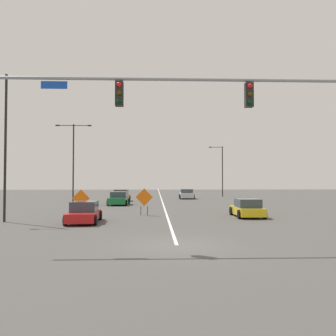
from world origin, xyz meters
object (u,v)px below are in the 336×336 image
street_lamp_mid_right (221,169)px  car_yellow_passing (247,208)px  construction_sign_left_shoulder (144,198)px  car_red_distant (84,213)px  traffic_signal_assembly (246,109)px  street_lamp_mid_left (73,157)px  street_lamp_near_left (3,141)px  construction_sign_right_lane (81,199)px  car_silver_mid (187,194)px  car_green_far (119,199)px  car_orange_approaching (121,196)px

street_lamp_mid_right → car_yellow_passing: street_lamp_mid_right is taller
construction_sign_left_shoulder → car_yellow_passing: size_ratio=0.53×
construction_sign_left_shoulder → car_red_distant: size_ratio=0.50×
traffic_signal_assembly → street_lamp_mid_left: 29.84m
traffic_signal_assembly → street_lamp_mid_right: street_lamp_mid_right is taller
street_lamp_mid_left → construction_sign_left_shoulder: 17.14m
traffic_signal_assembly → street_lamp_near_left: (-13.84, 8.57, -0.46)m
street_lamp_mid_left → street_lamp_near_left: size_ratio=0.95×
street_lamp_mid_left → street_lamp_mid_right: 25.41m
street_lamp_near_left → construction_sign_right_lane: (4.39, 3.34, -4.04)m
car_red_distant → traffic_signal_assembly: bearing=-43.9°
construction_sign_right_lane → street_lamp_mid_left: bearing=105.1°
construction_sign_left_shoulder → street_lamp_mid_left: bearing=121.6°
traffic_signal_assembly → construction_sign_right_lane: traffic_signal_assembly is taller
car_red_distant → car_silver_mid: car_silver_mid is taller
car_yellow_passing → car_green_far: bearing=130.0°
street_lamp_near_left → car_green_far: bearing=68.5°
construction_sign_right_lane → car_red_distant: bearing=-75.2°
construction_sign_right_lane → car_red_distant: construction_sign_right_lane is taller
construction_sign_right_lane → traffic_signal_assembly: bearing=-51.6°
construction_sign_right_lane → car_green_far: construction_sign_right_lane is taller
traffic_signal_assembly → construction_sign_left_shoulder: traffic_signal_assembly is taller
street_lamp_mid_right → car_green_far: street_lamp_mid_right is taller
street_lamp_mid_left → construction_sign_right_lane: (3.98, -14.73, -4.18)m
street_lamp_mid_right → car_yellow_passing: size_ratio=2.09×
car_orange_approaching → car_red_distant: 22.32m
car_yellow_passing → car_red_distant: (-11.40, -2.90, 0.00)m
street_lamp_mid_left → car_silver_mid: size_ratio=2.24×
construction_sign_left_shoulder → car_red_distant: (-3.74, -4.34, -0.68)m
car_green_far → street_lamp_near_left: bearing=-111.5°
traffic_signal_assembly → car_green_far: 25.62m
car_orange_approaching → street_lamp_mid_left: bearing=-143.9°
construction_sign_left_shoulder → construction_sign_right_lane: size_ratio=1.03×
car_yellow_passing → car_red_distant: bearing=-165.7°
street_lamp_mid_right → car_silver_mid: bearing=-136.7°
car_orange_approaching → car_silver_mid: (8.91, 5.61, -0.03)m
street_lamp_near_left → car_yellow_passing: size_ratio=2.49×
traffic_signal_assembly → car_red_distant: bearing=136.1°
traffic_signal_assembly → car_orange_approaching: traffic_signal_assembly is taller
street_lamp_mid_left → car_orange_approaching: bearing=36.1°
traffic_signal_assembly → street_lamp_near_left: 16.28m
construction_sign_left_shoulder → car_orange_approaching: (-3.50, 17.98, -0.64)m
street_lamp_mid_right → car_red_distant: street_lamp_mid_right is taller
street_lamp_mid_right → car_yellow_passing: (-3.93, -30.84, -3.91)m
street_lamp_mid_left → street_lamp_mid_right: (20.31, 15.24, -0.91)m
street_lamp_mid_left → car_orange_approaching: size_ratio=2.34×
street_lamp_mid_right → street_lamp_near_left: street_lamp_near_left is taller
traffic_signal_assembly → street_lamp_near_left: street_lamp_near_left is taller
street_lamp_mid_left → street_lamp_near_left: 18.08m
car_red_distant → street_lamp_mid_right: bearing=65.6°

